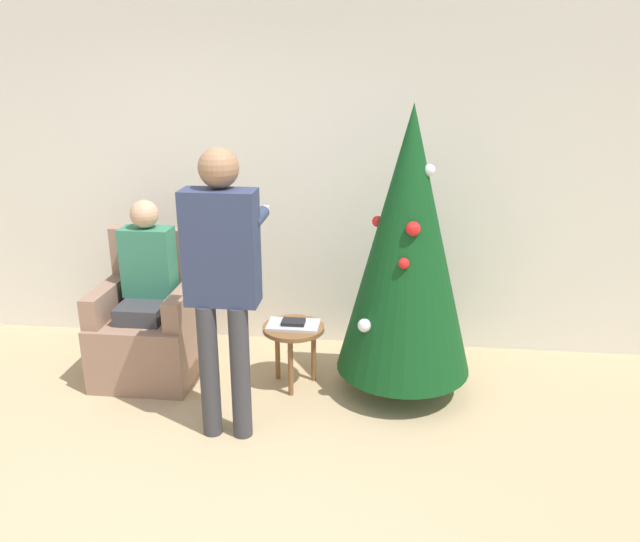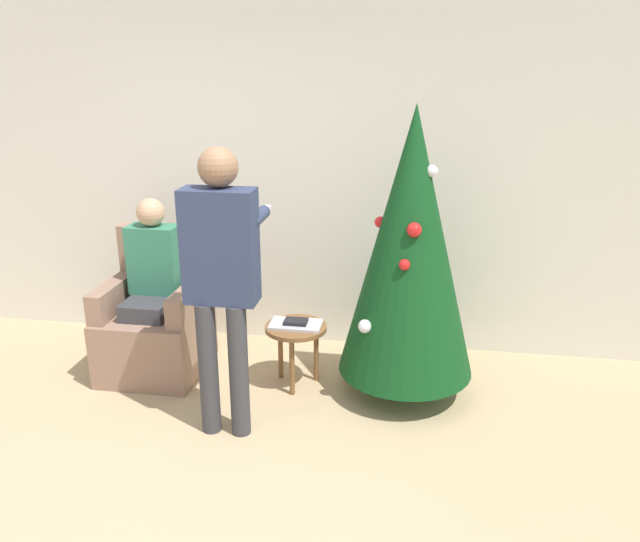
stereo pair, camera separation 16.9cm
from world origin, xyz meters
The scene contains 9 objects.
ground_plane centered at (0.00, 0.00, 0.00)m, with size 14.00×14.00×0.00m, color tan.
wall_back centered at (0.00, 2.23, 1.35)m, with size 8.00×0.06×2.70m.
christmas_tree centered at (1.06, 1.45, 1.08)m, with size 0.92×0.92×1.97m.
armchair centered at (-0.77, 1.53, 0.36)m, with size 0.69×0.74×1.04m.
person_seated centered at (-0.77, 1.50, 0.72)m, with size 0.36×0.46×1.29m.
person_standing centered at (-0.02, 0.83, 1.07)m, with size 0.44×0.57×1.76m.
side_stool centered at (0.30, 1.43, 0.39)m, with size 0.43×0.43×0.45m.
laptop centered at (0.30, 1.43, 0.46)m, with size 0.36×0.22×0.02m.
book centered at (0.30, 1.43, 0.49)m, with size 0.16×0.12×0.02m.
Camera 2 is at (1.10, -2.49, 2.22)m, focal length 35.00 mm.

